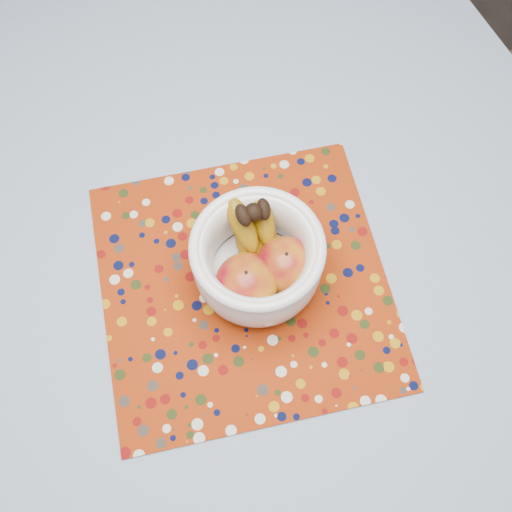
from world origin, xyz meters
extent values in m
plane|color=#2D2826|center=(0.00, 0.00, 0.00)|extent=(4.00, 4.00, 0.00)
cube|color=brown|center=(0.00, 0.00, 0.73)|extent=(1.20, 1.20, 0.04)
cylinder|color=brown|center=(0.53, 0.53, 0.35)|extent=(0.06, 0.06, 0.71)
cylinder|color=brown|center=(0.72, -0.16, 0.22)|extent=(0.04, 0.04, 0.44)
cylinder|color=brown|center=(0.61, 0.17, 0.22)|extent=(0.04, 0.04, 0.44)
cylinder|color=brown|center=(0.95, 0.27, 0.22)|extent=(0.04, 0.04, 0.44)
cube|color=#617FA1|center=(0.00, 0.00, 0.76)|extent=(1.32, 1.32, 0.01)
cube|color=maroon|center=(0.02, -0.11, 0.76)|extent=(0.52, 0.52, 0.00)
cylinder|color=white|center=(0.04, -0.11, 0.77)|extent=(0.10, 0.10, 0.01)
cylinder|color=white|center=(0.04, -0.11, 0.78)|extent=(0.14, 0.14, 0.01)
torus|color=white|center=(0.04, -0.11, 0.87)|extent=(0.19, 0.19, 0.02)
ellipsoid|color=maroon|center=(0.01, -0.13, 0.83)|extent=(0.09, 0.09, 0.08)
ellipsoid|color=maroon|center=(0.08, -0.13, 0.82)|extent=(0.09, 0.09, 0.08)
sphere|color=black|center=(0.06, -0.06, 0.89)|extent=(0.03, 0.03, 0.03)
camera|label=1|loc=(-0.10, -0.43, 1.63)|focal=42.00mm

